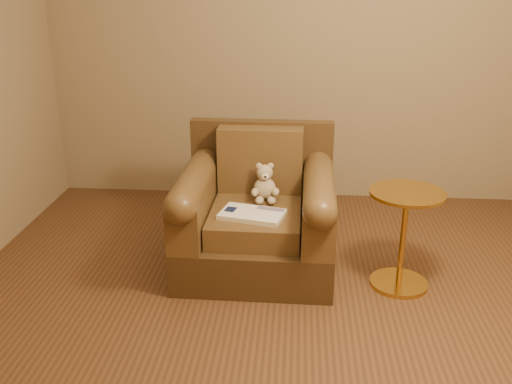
{
  "coord_description": "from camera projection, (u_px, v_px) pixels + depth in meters",
  "views": [
    {
      "loc": [
        0.02,
        -2.6,
        1.78
      ],
      "look_at": [
        -0.23,
        0.65,
        0.53
      ],
      "focal_mm": 40.0,
      "sensor_mm": 36.0,
      "label": 1
    }
  ],
  "objects": [
    {
      "name": "floor",
      "position": [
        289.0,
        328.0,
        3.06
      ],
      "size": [
        4.0,
        4.0,
        0.0
      ],
      "primitive_type": "plane",
      "color": "brown",
      "rests_on": "ground"
    },
    {
      "name": "armchair",
      "position": [
        257.0,
        215.0,
        3.64
      ],
      "size": [
        0.97,
        0.93,
        0.86
      ],
      "rotation": [
        0.0,
        0.0,
        -0.02
      ],
      "color": "#412C15",
      "rests_on": "floor"
    },
    {
      "name": "guidebook",
      "position": [
        252.0,
        214.0,
        3.42
      ],
      "size": [
        0.42,
        0.31,
        0.03
      ],
      "rotation": [
        0.0,
        0.0,
        -0.24
      ],
      "color": "beige",
      "rests_on": "armchair"
    },
    {
      "name": "teddy_bear",
      "position": [
        265.0,
        186.0,
        3.65
      ],
      "size": [
        0.18,
        0.2,
        0.25
      ],
      "rotation": [
        0.0,
        0.0,
        0.12
      ],
      "color": "tan",
      "rests_on": "armchair"
    },
    {
      "name": "side_table",
      "position": [
        403.0,
        236.0,
        3.37
      ],
      "size": [
        0.44,
        0.44,
        0.61
      ],
      "color": "gold",
      "rests_on": "floor"
    }
  ]
}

